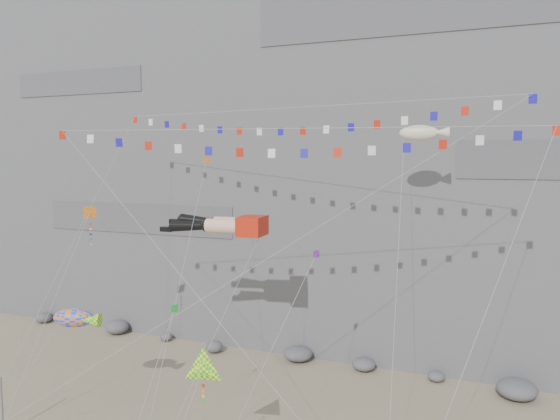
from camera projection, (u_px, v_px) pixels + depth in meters
name	position (u px, v px, depth m)	size (l,w,h in m)	color
cliff	(346.00, 96.00, 60.40)	(80.00, 28.00, 50.00)	slate
talus_boulders	(298.00, 354.00, 48.87)	(60.00, 3.00, 1.20)	slate
anchor_pole_left	(2.00, 406.00, 35.56)	(0.12, 0.12, 3.92)	gray
legs_kite	(224.00, 225.00, 39.09)	(7.85, 17.06, 20.60)	red
flag_banner_upper	(291.00, 108.00, 39.01)	(32.34, 16.03, 30.37)	red
flag_banner_lower	(288.00, 129.00, 32.42)	(29.18, 8.96, 22.49)	red
harlequin_kite	(90.00, 213.00, 40.94)	(1.99, 9.63, 16.41)	red
fish_windsock	(74.00, 318.00, 37.56)	(5.31, 6.01, 9.09)	orange
delta_kite	(203.00, 370.00, 29.16)	(2.39, 4.71, 8.56)	#FFF80D
blimp_windsock	(419.00, 134.00, 39.08)	(4.00, 15.62, 24.70)	beige
small_kite_a	(205.00, 166.00, 41.65)	(4.22, 15.10, 23.32)	orange
small_kite_b	(314.00, 259.00, 34.68)	(3.59, 10.92, 16.07)	#721B9E
small_kite_c	(174.00, 311.00, 33.50)	(1.69, 8.70, 12.02)	green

